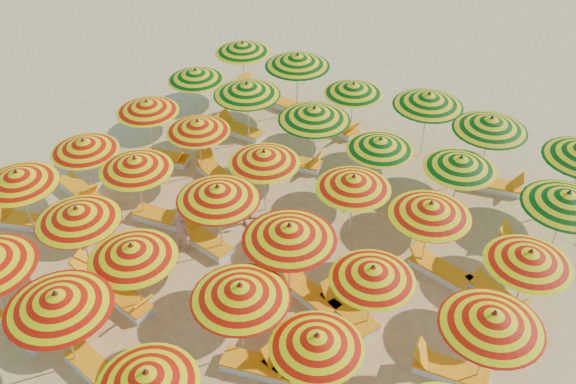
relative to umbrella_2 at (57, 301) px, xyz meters
The scene contains 58 objects.
ground 6.65m from the umbrella_2, 76.00° to the left, with size 120.00×120.00×0.00m, color #F1BB6B.
umbrella_2 is the anchor object (origin of this frame).
umbrella_3 2.84m from the umbrella_2, ahead, with size 2.73×2.73×2.19m.
umbrella_6 5.26m from the umbrella_2, 151.95° to the left, with size 2.47×2.47×2.32m.
umbrella_7 3.11m from the umbrella_2, 131.60° to the left, with size 2.63×2.63×2.33m.
umbrella_8 2.14m from the umbrella_2, 88.27° to the left, with size 2.38×2.38×2.31m.
umbrella_9 3.92m from the umbrella_2, 39.28° to the left, with size 2.94×2.94×2.40m.
umbrella_10 5.63m from the umbrella_2, 25.65° to the left, with size 2.30×2.30×2.15m.
umbrella_12 6.58m from the umbrella_2, 133.98° to the left, with size 2.39×2.39×2.16m.
umbrella_13 5.47m from the umbrella_2, 117.64° to the left, with size 2.36×2.36×2.24m.
umbrella_14 4.99m from the umbrella_2, 85.66° to the left, with size 2.74×2.74×2.39m.
umbrella_15 5.47m from the umbrella_2, 58.29° to the left, with size 2.93×2.93×2.49m.
umbrella_16 7.02m from the umbrella_2, 43.50° to the left, with size 2.14×2.14×2.17m.
umbrella_17 9.27m from the umbrella_2, 31.37° to the left, with size 2.63×2.63×2.40m.
umbrella_18 8.78m from the umbrella_2, 121.82° to the left, with size 2.50×2.50×2.17m.
umbrella_19 7.90m from the umbrella_2, 108.43° to the left, with size 2.60×2.60×2.14m.
umbrella_20 7.19m from the umbrella_2, 87.80° to the left, with size 2.65×2.65×2.23m.
umbrella_21 8.15m from the umbrella_2, 68.23° to the left, with size 2.38×2.38×2.24m.
umbrella_22 9.24m from the umbrella_2, 55.17° to the left, with size 2.70×2.70×2.32m.
umbrella_23 10.80m from the umbrella_2, 42.70° to the left, with size 2.48×2.48×2.23m.
umbrella_24 11.15m from the umbrella_2, 115.49° to the left, with size 2.65×2.65×2.15m.
umbrella_25 10.21m from the umbrella_2, 103.64° to the left, with size 2.77×2.77×2.40m.
umbrella_26 9.79m from the umbrella_2, 88.03° to the left, with size 3.01×3.01×2.44m.
umbrella_27 10.12m from the umbrella_2, 74.52° to the left, with size 2.70×2.70×2.16m.
umbrella_28 11.30m from the umbrella_2, 63.28° to the left, with size 2.46×2.46×2.23m.
umbrella_29 12.71m from the umbrella_2, 50.51° to the left, with size 2.67×2.67×2.45m.
umbrella_30 13.44m from the umbrella_2, 110.24° to the left, with size 2.47×2.47×2.25m.
umbrella_31 12.69m from the umbrella_2, 99.54° to the left, with size 2.85×2.85×2.49m.
umbrella_32 12.33m from the umbrella_2, 88.52° to the left, with size 2.65×2.65×2.14m.
umbrella_33 12.94m from the umbrella_2, 76.90° to the left, with size 2.94×2.94×2.44m.
umbrella_34 13.33m from the umbrella_2, 67.38° to the left, with size 2.90×2.90×2.44m.
lounger_1 2.74m from the umbrella_2, behind, with size 1.79×0.79×0.69m.
lounger_2 2.14m from the umbrella_2, ahead, with size 1.79×0.79×0.69m.
lounger_5 6.19m from the umbrella_2, 153.68° to the left, with size 1.82×1.21×0.69m.
lounger_6 3.48m from the umbrella_2, 123.56° to the left, with size 1.83×1.11×0.69m.
lounger_7 2.91m from the umbrella_2, 102.21° to the left, with size 1.78×0.76×0.69m.
lounger_8 4.76m from the umbrella_2, 32.28° to the left, with size 1.83×1.08×0.69m.
lounger_9 5.54m from the umbrella_2, 29.77° to the left, with size 1.78×0.75×0.69m.
lounger_11 7.09m from the umbrella_2, 138.25° to the left, with size 1.81×0.91×0.69m.
lounger_12 5.74m from the umbrella_2, 111.15° to the left, with size 1.82×0.95×0.69m.
lounger_13 5.32m from the umbrella_2, 92.58° to the left, with size 1.79×0.78×0.69m.
lounger_14 6.27m from the umbrella_2, 55.23° to the left, with size 1.82×0.96×0.69m.
lounger_15 6.96m from the umbrella_2, 47.53° to the left, with size 1.83×1.13×0.69m.
lounger_16 8.91m from the umbrella_2, 32.46° to the left, with size 1.81×0.90×0.69m.
lounger_17 8.63m from the umbrella_2, 118.72° to the left, with size 1.83×1.12×0.69m.
lounger_18 8.12m from the umbrella_2, 104.67° to the left, with size 1.83×1.10×0.69m.
lounger_19 9.77m from the umbrella_2, 52.76° to the left, with size 1.80×0.82×0.69m.
lounger_20 10.76m from the umbrella_2, 45.33° to the left, with size 1.82×1.25×0.69m.
lounger_21 10.79m from the umbrella_2, 106.48° to the left, with size 1.75×0.65×0.69m.
lounger_22 9.83m from the umbrella_2, 90.99° to the left, with size 1.82×1.03×0.69m.
lounger_23 10.20m from the umbrella_2, 77.30° to the left, with size 1.83×1.15×0.69m.
lounger_24 12.52m from the umbrella_2, 52.68° to the left, with size 1.76×0.68×0.69m.
lounger_25 13.56m from the umbrella_2, 108.03° to the left, with size 1.82×0.97×0.69m.
lounger_26 13.06m from the umbrella_2, 102.09° to the left, with size 1.74×0.61×0.69m.
lounger_27 12.54m from the umbrella_2, 90.86° to the left, with size 1.83×1.04×0.69m.
lounger_28 13.57m from the umbrella_2, 64.74° to the left, with size 1.83×1.04×0.69m.
beachgoer_b 6.71m from the umbrella_2, 87.77° to the left, with size 0.64×0.50×1.32m, color tan.
beachgoer_a 4.72m from the umbrella_2, 97.95° to the left, with size 0.49×0.32×1.34m, color tan.
Camera 1 is at (7.89, -11.11, 12.45)m, focal length 40.00 mm.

